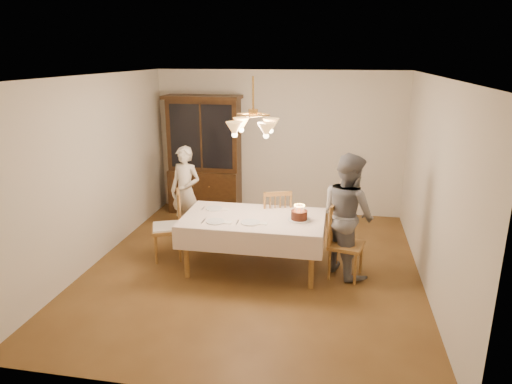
% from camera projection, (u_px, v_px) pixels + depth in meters
% --- Properties ---
extents(ground, '(5.00, 5.00, 0.00)m').
position_uv_depth(ground, '(253.00, 268.00, 6.36)').
color(ground, brown).
rests_on(ground, ground).
extents(room_shell, '(5.00, 5.00, 5.00)m').
position_uv_depth(room_shell, '(253.00, 157.00, 5.90)').
color(room_shell, white).
rests_on(room_shell, ground).
extents(dining_table, '(1.90, 1.10, 0.76)m').
position_uv_depth(dining_table, '(253.00, 222.00, 6.16)').
color(dining_table, brown).
rests_on(dining_table, ground).
extents(china_hutch, '(1.38, 0.54, 2.16)m').
position_uv_depth(china_hutch, '(205.00, 157.00, 8.41)').
color(china_hutch, black).
rests_on(china_hutch, ground).
extents(chair_far_side, '(0.56, 0.54, 1.00)m').
position_uv_depth(chair_far_side, '(275.00, 224.00, 6.75)').
color(chair_far_side, brown).
rests_on(chair_far_side, ground).
extents(chair_left_end, '(0.56, 0.57, 1.00)m').
position_uv_depth(chair_left_end, '(167.00, 228.00, 6.56)').
color(chair_left_end, brown).
rests_on(chair_left_end, ground).
extents(chair_right_end, '(0.51, 0.53, 1.00)m').
position_uv_depth(chair_right_end, '(345.00, 246.00, 6.00)').
color(chair_right_end, brown).
rests_on(chair_right_end, ground).
extents(elderly_woman, '(0.61, 0.48, 1.47)m').
position_uv_depth(elderly_woman, '(186.00, 191.00, 7.38)').
color(elderly_woman, white).
rests_on(elderly_woman, ground).
extents(adult_in_grey, '(0.98, 1.02, 1.65)m').
position_uv_depth(adult_in_grey, '(348.00, 214.00, 6.03)').
color(adult_in_grey, slate).
rests_on(adult_in_grey, ground).
extents(birthday_cake, '(0.30, 0.30, 0.21)m').
position_uv_depth(birthday_cake, '(299.00, 216.00, 6.00)').
color(birthday_cake, white).
rests_on(birthday_cake, dining_table).
extents(place_setting_near_left, '(0.39, 0.24, 0.02)m').
position_uv_depth(place_setting_near_left, '(216.00, 222.00, 5.95)').
color(place_setting_near_left, white).
rests_on(place_setting_near_left, dining_table).
extents(place_setting_near_right, '(0.40, 0.25, 0.02)m').
position_uv_depth(place_setting_near_right, '(251.00, 223.00, 5.91)').
color(place_setting_near_right, white).
rests_on(place_setting_near_right, dining_table).
extents(place_setting_far_left, '(0.38, 0.24, 0.02)m').
position_uv_depth(place_setting_far_left, '(215.00, 209.00, 6.45)').
color(place_setting_far_left, white).
rests_on(place_setting_far_left, dining_table).
extents(chandelier, '(0.62, 0.62, 0.73)m').
position_uv_depth(chandelier, '(253.00, 127.00, 5.78)').
color(chandelier, '#BF8C3F').
rests_on(chandelier, ground).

